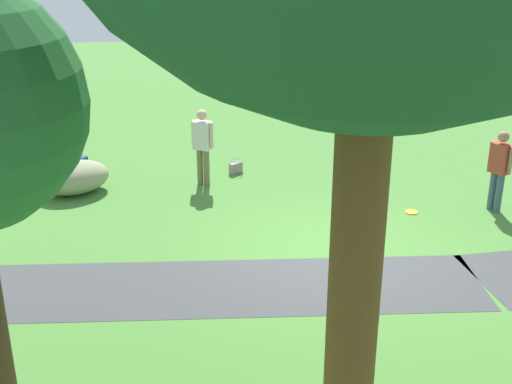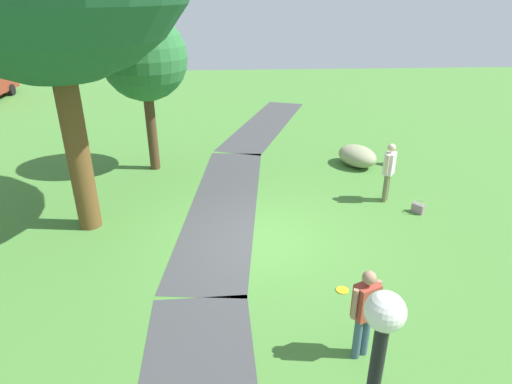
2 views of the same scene
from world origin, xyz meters
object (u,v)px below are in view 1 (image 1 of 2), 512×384
Objects in this scene: backpack_by_boulder at (81,166)px; frisbee_on_grass at (412,212)px; lawn_boulder at (75,177)px; man_near_boulder at (499,166)px; woman_with_handbag at (203,142)px; handbag_on_grass at (236,167)px.

backpack_by_boulder is 7.27m from frisbee_on_grass.
lawn_boulder is 1.09× the size of man_near_boulder.
backpack_by_boulder is 1.65× the size of frisbee_on_grass.
woman_with_handbag is at bearing -29.16° from frisbee_on_grass.
frisbee_on_grass is (1.62, -0.14, -0.91)m from man_near_boulder.
handbag_on_grass is 1.57× the size of frisbee_on_grass.
lawn_boulder is at bearing -15.34° from man_near_boulder.
lawn_boulder is 8.44m from man_near_boulder.
backpack_by_boulder is (-0.00, -1.15, -0.14)m from lawn_boulder.
man_near_boulder is 6.61× the size of frisbee_on_grass.
lawn_boulder is 2.73m from woman_with_handbag.
handbag_on_grass is 0.95× the size of backpack_by_boulder.
lawn_boulder is at bearing 1.12° from woman_with_handbag.
man_near_boulder is at bearing 164.66° from lawn_boulder.
handbag_on_grass is at bearing -141.50° from woman_with_handbag.
lawn_boulder is at bearing 89.87° from backpack_by_boulder.
frisbee_on_grass is (-3.07, 2.76, -0.13)m from handbag_on_grass.
frisbee_on_grass is at bearing 150.84° from woman_with_handbag.
frisbee_on_grass is (-3.85, 2.15, -0.94)m from woman_with_handbag.
backpack_by_boulder is (8.12, -3.38, -0.73)m from man_near_boulder.
man_near_boulder is 5.57m from handbag_on_grass.
backpack_by_boulder is at bearing -22.49° from woman_with_handbag.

